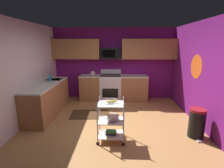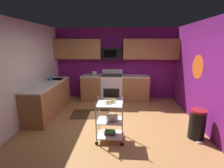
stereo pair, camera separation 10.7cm
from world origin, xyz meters
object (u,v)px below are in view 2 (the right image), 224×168
object	(u,v)px
trash_can	(197,124)
kettle	(94,73)
microwave	(112,53)
book_stack	(110,132)
dish_soap_bottle	(51,78)
rolling_cart	(110,120)
mixing_bowl_large	(112,118)
fruit_bowl	(110,101)
oven_range	(112,87)

from	to	relation	value
trash_can	kettle	bearing A→B (deg)	136.67
kettle	trash_can	bearing A→B (deg)	-43.33
microwave	book_stack	world-z (taller)	microwave
dish_soap_bottle	trash_can	size ratio (longest dim) A/B	0.30
rolling_cart	dish_soap_bottle	world-z (taller)	dish_soap_bottle
microwave	book_stack	xyz separation A→B (m)	(0.12, -2.80, -1.53)
microwave	dish_soap_bottle	distance (m)	2.24
kettle	trash_can	world-z (taller)	kettle
mixing_bowl_large	dish_soap_bottle	world-z (taller)	dish_soap_bottle
fruit_bowl	trash_can	size ratio (longest dim) A/B	0.41
kettle	trash_can	xyz separation A→B (m)	(2.66, -2.51, -0.67)
rolling_cart	fruit_bowl	world-z (taller)	rolling_cart
microwave	fruit_bowl	bearing A→B (deg)	-87.52
mixing_bowl_large	book_stack	bearing A→B (deg)	180.00
trash_can	dish_soap_bottle	bearing A→B (deg)	158.69
rolling_cart	dish_soap_bottle	distance (m)	2.63
mixing_bowl_large	microwave	bearing A→B (deg)	93.38
rolling_cart	kettle	bearing A→B (deg)	105.89
fruit_bowl	dish_soap_bottle	distance (m)	2.57
trash_can	book_stack	bearing A→B (deg)	-174.35
dish_soap_bottle	trash_can	bearing A→B (deg)	-21.31
book_stack	fruit_bowl	bearing A→B (deg)	180.00
oven_range	microwave	xyz separation A→B (m)	(-0.00, 0.10, 1.22)
rolling_cart	dish_soap_bottle	xyz separation A→B (m)	(-1.94, 1.68, 0.57)
rolling_cart	kettle	world-z (taller)	kettle
book_stack	kettle	size ratio (longest dim) A/B	0.93
book_stack	dish_soap_bottle	size ratio (longest dim) A/B	1.23
oven_range	mixing_bowl_large	xyz separation A→B (m)	(0.17, -2.70, 0.04)
rolling_cart	mixing_bowl_large	distance (m)	0.08
oven_range	mixing_bowl_large	world-z (taller)	oven_range
microwave	rolling_cart	xyz separation A→B (m)	(0.12, -2.80, -1.25)
book_stack	oven_range	bearing A→B (deg)	92.56
microwave	dish_soap_bottle	size ratio (longest dim) A/B	3.50
oven_range	kettle	world-z (taller)	kettle
rolling_cart	book_stack	xyz separation A→B (m)	(0.00, 0.00, -0.28)
rolling_cart	trash_can	bearing A→B (deg)	5.65
rolling_cart	kettle	size ratio (longest dim) A/B	3.47
book_stack	dish_soap_bottle	world-z (taller)	dish_soap_bottle
fruit_bowl	trash_can	distance (m)	1.98
rolling_cart	dish_soap_bottle	size ratio (longest dim) A/B	4.57
fruit_bowl	mixing_bowl_large	world-z (taller)	fruit_bowl
oven_range	kettle	distance (m)	0.83
kettle	trash_can	distance (m)	3.71
rolling_cart	kettle	distance (m)	2.85
microwave	trash_can	xyz separation A→B (m)	(2.01, -2.62, -1.37)
microwave	trash_can	bearing A→B (deg)	-52.44
fruit_bowl	book_stack	size ratio (longest dim) A/B	1.11
mixing_bowl_large	trash_can	world-z (taller)	trash_can
book_stack	kettle	xyz separation A→B (m)	(-0.77, 2.69, 0.83)
dish_soap_bottle	kettle	bearing A→B (deg)	40.93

